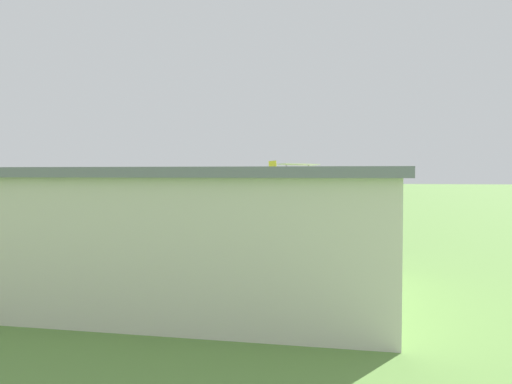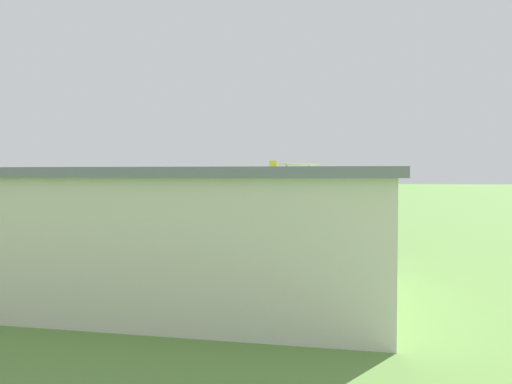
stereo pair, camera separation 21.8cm
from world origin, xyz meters
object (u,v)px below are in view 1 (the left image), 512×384
object	(u,v)px
person_near_hangar_door	(28,233)
car_black	(32,229)
person_watching_takeoff	(360,232)
person_beside_truck	(365,235)
hangar	(92,227)
car_silver	(366,241)
person_walking_on_apron	(191,228)
biplane	(293,174)

from	to	relation	value
person_near_hangar_door	car_black	bearing A→B (deg)	-57.51
car_black	person_watching_takeoff	world-z (taller)	person_watching_takeoff
person_watching_takeoff	person_beside_truck	xyz separation A→B (m)	(-0.44, 1.61, -0.02)
hangar	car_silver	world-z (taller)	hangar
hangar	person_walking_on_apron	bearing A→B (deg)	-83.48
biplane	car_silver	bearing A→B (deg)	109.72
hangar	car_black	distance (m)	19.89
person_walking_on_apron	person_watching_takeoff	bearing A→B (deg)	178.32
person_near_hangar_door	person_walking_on_apron	xyz separation A→B (m)	(-10.03, -7.55, -0.11)
car_silver	person_beside_truck	size ratio (longest dim) A/B	2.63
biplane	car_silver	world-z (taller)	biplane
person_watching_takeoff	car_silver	bearing A→B (deg)	96.91
biplane	person_beside_truck	world-z (taller)	biplane
hangar	biplane	distance (m)	39.31
car_silver	person_beside_truck	world-z (taller)	person_beside_truck
biplane	person_watching_takeoff	xyz separation A→B (m)	(-8.65, 20.86, -4.40)
car_black	person_walking_on_apron	xyz separation A→B (m)	(-11.86, -4.66, -0.08)
hangar	person_beside_truck	size ratio (longest dim) A/B	17.18
car_black	biplane	bearing A→B (deg)	-124.46
person_watching_takeoff	car_black	bearing A→B (deg)	9.33
person_near_hangar_door	car_silver	bearing A→B (deg)	-174.96
car_silver	person_walking_on_apron	world-z (taller)	car_silver
car_black	person_watching_takeoff	size ratio (longest dim) A/B	2.61
person_near_hangar_door	person_beside_truck	bearing A→B (deg)	-167.27
car_black	person_near_hangar_door	world-z (taller)	person_near_hangar_door
hangar	person_beside_truck	distance (m)	20.80
car_black	person_beside_truck	world-z (taller)	person_beside_truck
hangar	biplane	xyz separation A→B (m)	(-3.24, -39.10, 2.46)
hangar	person_walking_on_apron	distance (m)	18.89
hangar	person_near_hangar_door	world-z (taller)	hangar
car_silver	car_black	world-z (taller)	car_black
car_silver	car_black	distance (m)	26.50
biplane	person_beside_truck	xyz separation A→B (m)	(-9.09, 22.47, -4.42)
biplane	person_watching_takeoff	world-z (taller)	biplane
biplane	car_silver	distance (m)	27.78
car_silver	person_watching_takeoff	world-z (taller)	person_watching_takeoff
car_black	person_walking_on_apron	distance (m)	12.75
hangar	person_beside_truck	xyz separation A→B (m)	(-12.33, -16.64, -1.96)
person_near_hangar_door	hangar	bearing A→B (deg)	137.59
person_watching_takeoff	hangar	bearing A→B (deg)	56.91
person_walking_on_apron	car_black	bearing A→B (deg)	21.46
hangar	person_walking_on_apron	xyz separation A→B (m)	(2.13, -18.66, -2.03)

